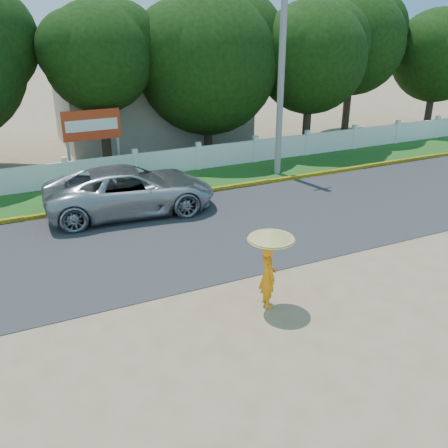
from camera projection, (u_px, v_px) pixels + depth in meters
name	position (u px, v px, depth m)	size (l,w,h in m)	color
ground	(257.00, 297.00, 12.93)	(120.00, 120.00, 0.00)	#9E8460
road	(192.00, 233.00, 16.68)	(60.00, 7.00, 0.02)	#38383A
grass_verge	(146.00, 187.00, 21.05)	(60.00, 3.50, 0.03)	#2D601E
curb	(159.00, 198.00, 19.61)	(40.00, 0.18, 0.16)	yellow
fence	(136.00, 166.00, 22.05)	(40.00, 0.10, 1.10)	silver
building_near	(153.00, 111.00, 28.48)	(10.00, 6.00, 3.20)	#B7AD99
utility_pole	(281.00, 80.00, 21.20)	(0.28, 0.28, 8.32)	gray
vehicle	(130.00, 190.00, 18.15)	(2.82, 6.11, 1.70)	#A2A4AA
monk_with_parasol	(269.00, 256.00, 12.08)	(1.15, 1.15, 2.10)	orange
billboard	(92.00, 129.00, 21.74)	(2.50, 0.13, 2.95)	gray
tree_row	(189.00, 60.00, 24.28)	(40.02, 8.10, 8.17)	#473828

